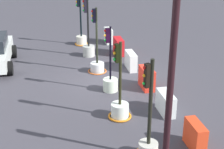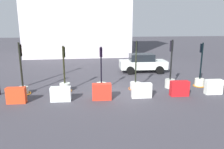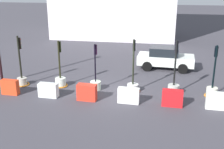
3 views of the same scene
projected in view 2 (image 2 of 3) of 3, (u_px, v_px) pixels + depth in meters
name	position (u px, v px, depth m)	size (l,w,h in m)	color
ground_plane	(118.00, 92.00, 13.39)	(120.00, 120.00, 0.00)	#3D3B43
traffic_light_0	(23.00, 85.00, 12.80)	(0.87, 0.87, 3.11)	#BBB8AA
traffic_light_1	(65.00, 84.00, 13.33)	(0.85, 0.85, 2.87)	silver
traffic_light_2	(101.00, 83.00, 13.43)	(0.63, 0.63, 2.80)	silver
traffic_light_3	(135.00, 82.00, 13.83)	(0.90, 0.90, 3.13)	silver
traffic_light_4	(170.00, 79.00, 14.10)	(0.65, 0.65, 3.18)	#AFB1A8
traffic_light_5	(200.00, 79.00, 14.47)	(0.80, 0.80, 2.96)	beige
construction_barrier_0	(16.00, 95.00, 11.33)	(1.00, 0.40, 0.87)	red
construction_barrier_1	(61.00, 94.00, 11.66)	(1.11, 0.48, 0.81)	silver
construction_barrier_2	(102.00, 92.00, 11.89)	(1.08, 0.50, 0.91)	red
construction_barrier_3	(142.00, 90.00, 12.21)	(1.16, 0.42, 0.85)	silver
construction_barrier_4	(179.00, 88.00, 12.52)	(1.09, 0.46, 0.90)	red
construction_barrier_5	(214.00, 87.00, 12.85)	(1.02, 0.42, 0.89)	white
car_white_van	(142.00, 63.00, 18.76)	(4.14, 2.28, 1.62)	silver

